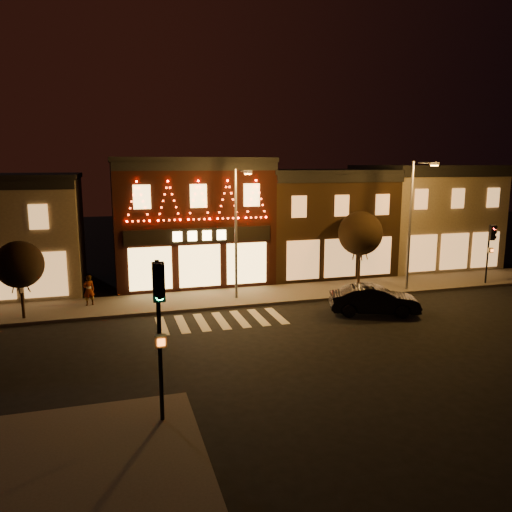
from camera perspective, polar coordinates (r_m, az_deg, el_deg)
name	(u,v)px	position (r m, az deg, el deg)	size (l,w,h in m)	color
ground	(241,348)	(22.32, -1.73, -10.33)	(120.00, 120.00, 0.00)	black
sidewalk_far	(239,297)	(30.15, -1.91, -4.65)	(44.00, 4.00, 0.15)	#47423D
sidewalk_near	(72,470)	(14.97, -20.12, -21.80)	(7.00, 7.00, 0.15)	#47423D
building_pulp	(189,219)	(34.78, -7.63, 4.14)	(10.20, 8.34, 8.30)	black
building_right_a	(317,221)	(37.47, 6.92, 3.98)	(9.20, 8.28, 7.50)	#352312
building_right_b	(423,215)	(41.82, 18.37, 4.40)	(9.20, 8.28, 7.80)	brown
traffic_signal_near	(159,310)	(15.06, -10.91, -6.08)	(0.36, 0.51, 5.00)	black
traffic_signal_far	(491,242)	(36.05, 25.05, 1.47)	(0.35, 0.45, 3.87)	black
streetlamp_mid	(238,224)	(28.63, -2.10, 3.63)	(0.65, 1.71, 7.46)	#59595E
streetlamp_right	(413,216)	(32.14, 17.41, 4.38)	(0.72, 1.81, 7.91)	#59595E
tree_left	(19,265)	(27.83, -25.23, -0.88)	(2.38, 2.38, 3.98)	black
tree_right	(360,233)	(33.18, 11.73, 2.53)	(2.85, 2.85, 4.76)	black
dark_sedan	(374,300)	(27.58, 13.24, -4.87)	(1.63, 4.67, 1.54)	black
pedestrian	(89,290)	(29.42, -18.42, -3.69)	(0.62, 0.41, 1.71)	gray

